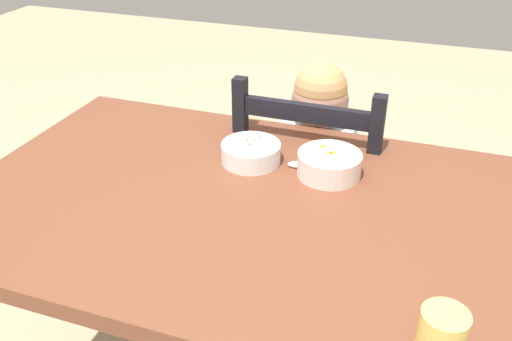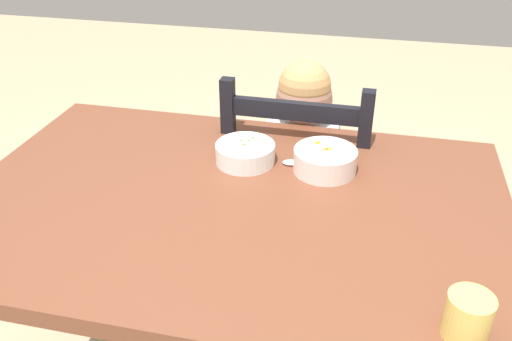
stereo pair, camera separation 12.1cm
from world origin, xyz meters
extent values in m
cube|color=brown|center=(0.00, 0.00, 0.75)|extent=(1.26, 0.85, 0.04)
cylinder|color=brown|center=(-0.55, 0.35, 0.36)|extent=(0.07, 0.07, 0.73)
cylinder|color=brown|center=(0.55, 0.35, 0.36)|extent=(0.07, 0.07, 0.73)
cube|color=black|center=(0.09, 0.52, 0.42)|extent=(0.42, 0.42, 0.02)
cube|color=black|center=(0.28, 0.71, 0.20)|extent=(0.04, 0.04, 0.41)
cube|color=black|center=(-0.10, 0.71, 0.20)|extent=(0.04, 0.04, 0.41)
cube|color=black|center=(0.28, 0.33, 0.20)|extent=(0.04, 0.04, 0.41)
cube|color=black|center=(-0.10, 0.33, 0.20)|extent=(0.04, 0.04, 0.41)
cube|color=black|center=(0.28, 0.33, 0.68)|extent=(0.04, 0.04, 0.50)
cube|color=black|center=(-0.10, 0.33, 0.68)|extent=(0.04, 0.04, 0.50)
cube|color=black|center=(0.09, 0.33, 0.85)|extent=(0.36, 0.03, 0.05)
cube|color=black|center=(0.09, 0.33, 0.70)|extent=(0.36, 0.03, 0.05)
cube|color=silver|center=(0.09, 0.49, 0.59)|extent=(0.22, 0.14, 0.32)
sphere|color=#A77660|center=(0.09, 0.49, 0.82)|extent=(0.17, 0.17, 0.17)
sphere|color=tan|center=(0.09, 0.49, 0.86)|extent=(0.16, 0.16, 0.16)
cylinder|color=#3F4C72|center=(0.04, 0.37, 0.21)|extent=(0.07, 0.07, 0.43)
cylinder|color=#3F4C72|center=(0.15, 0.37, 0.21)|extent=(0.07, 0.07, 0.43)
cylinder|color=silver|center=(-0.04, 0.39, 0.67)|extent=(0.06, 0.25, 0.14)
cylinder|color=silver|center=(0.22, 0.39, 0.67)|extent=(0.06, 0.25, 0.14)
cylinder|color=white|center=(-0.01, 0.17, 0.79)|extent=(0.15, 0.15, 0.05)
cylinder|color=white|center=(-0.01, 0.17, 0.77)|extent=(0.07, 0.07, 0.01)
cylinder|color=green|center=(-0.01, 0.17, 0.80)|extent=(0.12, 0.12, 0.03)
sphere|color=green|center=(-0.01, 0.17, 0.81)|extent=(0.01, 0.01, 0.01)
sphere|color=#51942F|center=(-0.01, 0.20, 0.81)|extent=(0.01, 0.01, 0.01)
sphere|color=#56A73C|center=(-0.01, 0.17, 0.81)|extent=(0.01, 0.01, 0.01)
sphere|color=#449631|center=(0.00, 0.21, 0.81)|extent=(0.01, 0.01, 0.01)
sphere|color=green|center=(-0.03, 0.19, 0.81)|extent=(0.01, 0.01, 0.01)
cylinder|color=white|center=(0.19, 0.17, 0.80)|extent=(0.16, 0.16, 0.06)
cylinder|color=white|center=(0.19, 0.17, 0.77)|extent=(0.07, 0.07, 0.01)
cylinder|color=orange|center=(0.19, 0.17, 0.81)|extent=(0.13, 0.13, 0.03)
cube|color=orange|center=(0.20, 0.18, 0.82)|extent=(0.02, 0.02, 0.01)
cube|color=orange|center=(0.19, 0.18, 0.82)|extent=(0.02, 0.02, 0.01)
cube|color=orange|center=(0.17, 0.21, 0.82)|extent=(0.02, 0.02, 0.01)
cube|color=silver|center=(0.17, 0.20, 0.77)|extent=(0.10, 0.03, 0.00)
ellipsoid|color=silver|center=(0.11, 0.19, 0.77)|extent=(0.05, 0.04, 0.01)
cylinder|color=#EED464|center=(0.48, -0.31, 0.81)|extent=(0.08, 0.08, 0.08)
camera|label=1|loc=(0.41, -0.98, 1.45)|focal=38.43mm
camera|label=2|loc=(0.29, -1.02, 1.45)|focal=38.43mm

